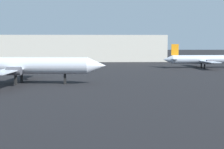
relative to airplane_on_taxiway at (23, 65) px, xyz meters
The scene contains 3 objects.
airplane_on_taxiway is the anchor object (origin of this frame).
airplane_distant 58.58m from the airplane_on_taxiway, 35.76° to the left, with size 27.27×20.16×7.30m.
terminal_building 71.54m from the airplane_on_taxiway, 88.14° to the left, with size 79.25×18.47×10.71m, color beige.
Camera 1 is at (0.54, -7.07, 7.99)m, focal length 49.05 mm.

